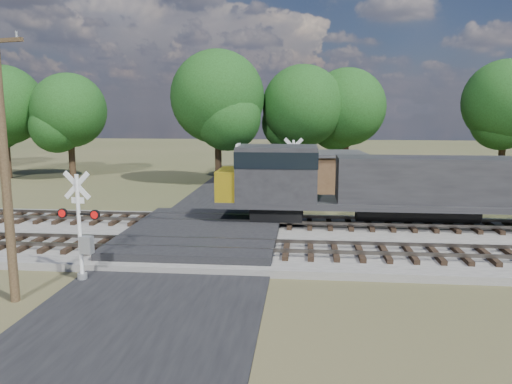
# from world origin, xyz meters

# --- Properties ---
(ground) EXTENTS (160.00, 160.00, 0.00)m
(ground) POSITION_xyz_m (0.00, 0.00, 0.00)
(ground) COLOR #394324
(ground) RESTS_ON ground
(ballast_bed) EXTENTS (140.00, 10.00, 0.30)m
(ballast_bed) POSITION_xyz_m (10.00, 0.50, 0.15)
(ballast_bed) COLOR gray
(ballast_bed) RESTS_ON ground
(road) EXTENTS (7.00, 60.00, 0.08)m
(road) POSITION_xyz_m (0.00, 0.00, 0.04)
(road) COLOR black
(road) RESTS_ON ground
(crossing_panel) EXTENTS (7.00, 9.00, 0.62)m
(crossing_panel) POSITION_xyz_m (0.00, 0.50, 0.32)
(crossing_panel) COLOR #262628
(crossing_panel) RESTS_ON ground
(track_near) EXTENTS (140.00, 2.60, 0.33)m
(track_near) POSITION_xyz_m (3.12, -2.00, 0.41)
(track_near) COLOR black
(track_near) RESTS_ON ballast_bed
(track_far) EXTENTS (140.00, 2.60, 0.33)m
(track_far) POSITION_xyz_m (3.12, 3.00, 0.41)
(track_far) COLOR black
(track_far) RESTS_ON ballast_bed
(crossing_signal_near) EXTENTS (1.61, 0.37, 4.01)m
(crossing_signal_near) POSITION_xyz_m (-3.14, -5.43, 1.67)
(crossing_signal_near) COLOR silver
(crossing_signal_near) RESTS_ON ground
(crossing_signal_far) EXTENTS (1.81, 0.45, 4.52)m
(crossing_signal_far) POSITION_xyz_m (3.96, 6.77, 1.88)
(crossing_signal_far) COLOR silver
(crossing_signal_far) RESTS_ON ground
(utility_pole) EXTENTS (2.09, 0.64, 8.71)m
(utility_pole) POSITION_xyz_m (-4.54, -7.46, 4.61)
(utility_pole) COLOR #3B291B
(utility_pole) RESTS_ON ground
(equipment_shed) EXTENTS (5.02, 5.02, 3.14)m
(equipment_shed) POSITION_xyz_m (6.58, 13.36, 1.59)
(equipment_shed) COLOR #412C1C
(equipment_shed) RESTS_ON ground
(treeline) EXTENTS (85.33, 11.89, 11.97)m
(treeline) POSITION_xyz_m (6.78, 21.51, 6.89)
(treeline) COLOR black
(treeline) RESTS_ON ground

